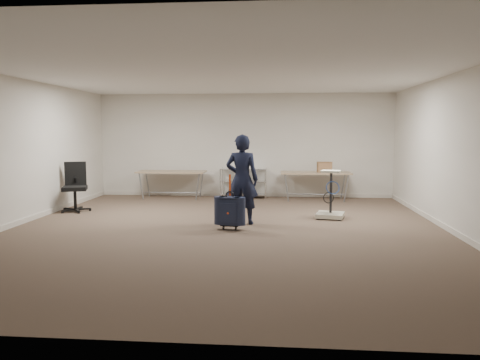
{
  "coord_description": "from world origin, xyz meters",
  "views": [
    {
      "loc": [
        0.98,
        -8.24,
        1.79
      ],
      "look_at": [
        0.24,
        0.3,
        0.89
      ],
      "focal_mm": 35.0,
      "sensor_mm": 36.0,
      "label": 1
    }
  ],
  "objects": [
    {
      "name": "person",
      "position": [
        0.25,
        0.68,
        0.87
      ],
      "size": [
        0.67,
        0.47,
        1.73
      ],
      "primitive_type": "imported",
      "rotation": [
        0.0,
        0.0,
        3.05
      ],
      "color": "black",
      "rests_on": "ground"
    },
    {
      "name": "cardboard_box",
      "position": [
        2.12,
        3.96,
        0.86
      ],
      "size": [
        0.38,
        0.3,
        0.27
      ],
      "primitive_type": "cube",
      "rotation": [
        0.0,
        0.0,
        0.1
      ],
      "color": "#A2714B",
      "rests_on": "folding_table_right"
    },
    {
      "name": "office_chair",
      "position": [
        -3.59,
        1.77,
        0.33
      ],
      "size": [
        0.67,
        0.67,
        1.1
      ],
      "color": "black",
      "rests_on": "ground"
    },
    {
      "name": "folding_table_left",
      "position": [
        -1.9,
        3.95,
        0.68
      ],
      "size": [
        1.8,
        0.75,
        0.73
      ],
      "color": "#917759",
      "rests_on": "ground"
    },
    {
      "name": "room_shell",
      "position": [
        0.0,
        1.38,
        0.05
      ],
      "size": [
        8.0,
        9.0,
        9.0
      ],
      "color": "beige",
      "rests_on": "ground"
    },
    {
      "name": "equipment_cart",
      "position": [
        2.02,
        1.41,
        0.26
      ],
      "size": [
        0.65,
        0.65,
        0.99
      ],
      "color": "#EDE4CC",
      "rests_on": "ground"
    },
    {
      "name": "ground",
      "position": [
        0.0,
        0.0,
        0.0
      ],
      "size": [
        9.0,
        9.0,
        0.0
      ],
      "primitive_type": "plane",
      "color": "#4F3D30",
      "rests_on": "ground"
    },
    {
      "name": "folding_table_right",
      "position": [
        1.9,
        3.95,
        0.68
      ],
      "size": [
        1.8,
        0.75,
        0.73
      ],
      "color": "#917759",
      "rests_on": "ground"
    },
    {
      "name": "suitcase",
      "position": [
        0.07,
        0.09,
        0.34
      ],
      "size": [
        0.4,
        0.27,
        1.01
      ],
      "color": "black",
      "rests_on": "ground"
    },
    {
      "name": "wire_shelf",
      "position": [
        0.0,
        4.2,
        0.44
      ],
      "size": [
        1.22,
        0.47,
        0.8
      ],
      "color": "silver",
      "rests_on": "ground"
    }
  ]
}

